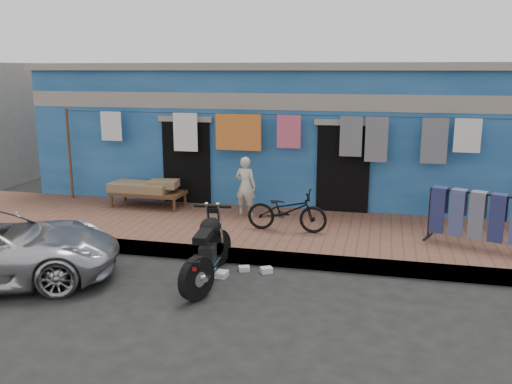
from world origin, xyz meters
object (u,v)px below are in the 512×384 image
bicycle (287,206)px  jeans_rack (487,219)px  motorcycle (207,248)px  charpoy (148,194)px  seated_person (246,186)px

bicycle → jeans_rack: bearing=-91.3°
bicycle → motorcycle: bearing=159.5°
motorcycle → charpoy: size_ratio=1.03×
seated_person → jeans_rack: seated_person is taller
seated_person → charpoy: size_ratio=0.72×
jeans_rack → motorcycle: bearing=-155.3°
bicycle → charpoy: size_ratio=0.88×
charpoy → seated_person: bearing=-5.4°
jeans_rack → seated_person: bearing=166.4°
seated_person → motorcycle: (0.18, -3.08, -0.31)m
bicycle → charpoy: (-3.32, 1.15, -0.20)m
motorcycle → bicycle: bearing=62.3°
seated_person → charpoy: 2.32m
jeans_rack → charpoy: bearing=169.1°
seated_person → jeans_rack: 4.65m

